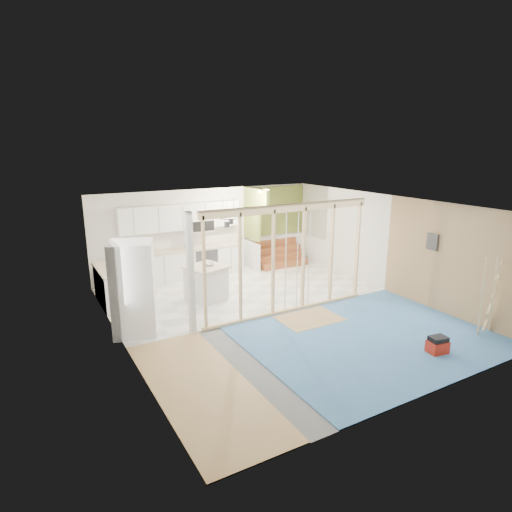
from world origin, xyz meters
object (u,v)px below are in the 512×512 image
fridge (134,289)px  toolbox (438,345)px  island (206,283)px  ladder (489,295)px

fridge → toolbox: 6.12m
island → toolbox: (2.69, -4.87, -0.28)m
fridge → toolbox: bearing=-19.1°
toolbox → ladder: (1.50, 0.03, 0.74)m
ladder → island: bearing=106.6°
fridge → island: fridge is taller
island → ladder: 6.41m
island → ladder: (4.19, -4.84, 0.45)m
ladder → toolbox: bearing=157.0°
fridge → ladder: 7.29m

